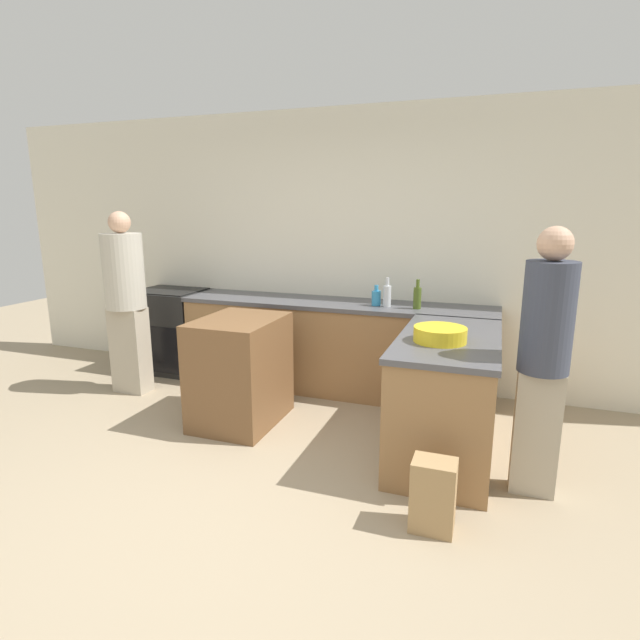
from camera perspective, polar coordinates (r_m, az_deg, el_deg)
name	(u,v)px	position (r m, az deg, el deg)	size (l,w,h in m)	color
ground_plane	(226,505)	(3.28, -10.69, -20.09)	(14.00, 14.00, 0.00)	tan
wall_back	(345,250)	(5.03, 2.90, 8.00)	(8.00, 0.06, 2.70)	silver
counter_back	(334,346)	(4.88, 1.66, -2.98)	(3.02, 0.63, 0.88)	olive
counter_peninsula	(446,395)	(3.74, 14.22, -8.35)	(0.69, 1.38, 0.88)	olive
range_oven	(172,330)	(5.73, -16.60, -1.12)	(0.74, 0.61, 0.89)	black
island_table	(240,371)	(4.20, -9.10, -5.75)	(0.62, 0.80, 0.89)	brown
mixing_bowl	(440,334)	(3.44, 13.56, -1.61)	(0.35, 0.35, 0.10)	yellow
vinegar_bottle_clear	(387,295)	(4.56, 7.67, 2.82)	(0.07, 0.07, 0.27)	silver
olive_oil_bottle	(417,297)	(4.51, 11.06, 2.58)	(0.07, 0.07, 0.26)	#475B1E
dish_soap_bottle	(376,297)	(4.61, 6.44, 2.58)	(0.08, 0.08, 0.19)	#338CBF
person_by_range	(126,297)	(5.06, -21.31, 2.43)	(0.37, 0.37, 1.73)	#ADA38E
person_at_peninsula	(544,353)	(3.28, 24.23, -3.46)	(0.30, 0.30, 1.66)	#ADA38E
paper_bag	(433,495)	(2.99, 12.80, -18.96)	(0.24, 0.18, 0.42)	#A88456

